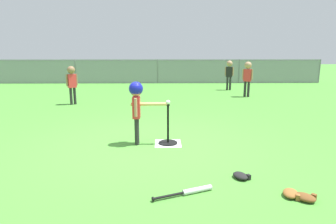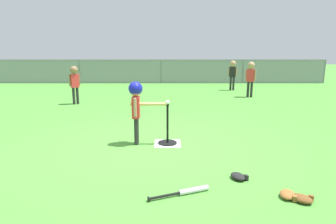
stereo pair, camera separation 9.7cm
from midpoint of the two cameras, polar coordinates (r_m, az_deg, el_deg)
ground_plane at (r=4.73m, az=-4.59°, el=-7.01°), size 60.00×60.00×0.00m
home_plate at (r=4.89m, az=-0.57°, el=-6.27°), size 0.44×0.44×0.01m
batting_tee at (r=4.85m, az=-0.57°, el=-5.11°), size 0.32×0.32×0.68m
baseball_on_tee at (r=4.71m, az=-0.59°, el=1.96°), size 0.07×0.07×0.07m
batter_child at (r=4.72m, az=-6.84°, el=2.37°), size 0.63×0.30×1.06m
fielder_deep_center at (r=11.77m, az=11.91°, el=7.98°), size 0.33×0.23×1.18m
fielder_near_left at (r=10.12m, az=15.35°, el=7.27°), size 0.32×0.24×1.20m
fielder_deep_left at (r=8.80m, az=-18.98°, el=6.08°), size 0.28×0.24×1.12m
spare_bat_silver at (r=3.27m, az=3.84°, el=-15.49°), size 0.68×0.31×0.06m
glove_by_plate at (r=3.43m, az=25.00°, el=-15.17°), size 0.27×0.27×0.07m
glove_near_bats at (r=3.45m, az=22.59°, el=-14.79°), size 0.24×0.27×0.07m
glove_tossed_aside at (r=3.71m, az=13.61°, el=-12.28°), size 0.23×0.26×0.07m
outfield_fence at (r=14.08m, az=-2.30°, el=8.28°), size 16.06×0.06×1.15m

